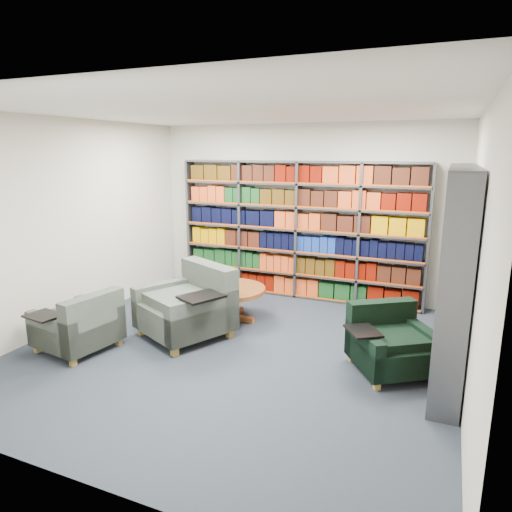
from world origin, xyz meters
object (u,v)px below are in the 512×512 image
at_px(chair_green_right, 389,344).
at_px(coffee_table, 230,294).
at_px(chair_teal_left, 191,308).
at_px(chair_teal_front, 81,327).

distance_m(chair_green_right, coffee_table, 2.38).
height_order(chair_teal_left, coffee_table, chair_teal_left).
distance_m(chair_teal_left, coffee_table, 0.71).
bearing_deg(chair_teal_front, chair_green_right, 15.42).
xyz_separation_m(chair_teal_left, chair_teal_front, (-0.96, -0.95, -0.07)).
bearing_deg(chair_green_right, chair_teal_front, -164.58).
bearing_deg(coffee_table, chair_green_right, -16.15).
bearing_deg(coffee_table, chair_teal_front, -126.27).
bearing_deg(chair_teal_front, coffee_table, 53.73).
distance_m(chair_teal_left, chair_green_right, 2.51).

